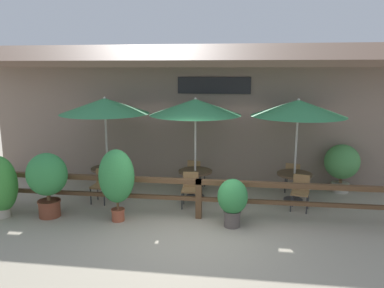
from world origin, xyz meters
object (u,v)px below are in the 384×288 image
at_px(dining_table_far, 294,179).
at_px(potted_plant_tall_tropical, 233,200).
at_px(chair_middle_streetside, 190,188).
at_px(potted_plant_entrance_palm, 342,164).
at_px(patio_umbrella_far, 298,108).
at_px(potted_plant_small_flowering, 0,185).
at_px(chair_far_streetside, 300,190).
at_px(chair_near_streetside, 101,184).
at_px(potted_plant_broad_leaf, 117,178).
at_px(dining_table_near, 108,173).
at_px(potted_plant_corner_fern, 47,178).
at_px(patio_umbrella_near, 105,106).
at_px(chair_near_wallside, 114,170).
at_px(patio_umbrella_middle, 195,107).
at_px(dining_table_middle, 195,176).
at_px(chair_middle_wallside, 196,172).
at_px(chair_far_wallside, 293,176).

height_order(dining_table_far, potted_plant_tall_tropical, potted_plant_tall_tropical).
height_order(chair_middle_streetside, dining_table_far, chair_middle_streetside).
height_order(potted_plant_tall_tropical, potted_plant_entrance_palm, potted_plant_entrance_palm).
height_order(patio_umbrella_far, potted_plant_small_flowering, patio_umbrella_far).
xyz_separation_m(patio_umbrella_far, chair_far_streetside, (0.07, -0.67, -1.99)).
height_order(chair_near_streetside, potted_plant_broad_leaf, potted_plant_broad_leaf).
distance_m(dining_table_far, potted_plant_entrance_palm, 1.72).
xyz_separation_m(dining_table_near, potted_plant_corner_fern, (-0.80, -1.82, 0.35)).
distance_m(patio_umbrella_near, chair_near_wallside, 2.11).
bearing_deg(patio_umbrella_near, potted_plant_corner_fern, -113.70).
bearing_deg(patio_umbrella_middle, chair_near_wallside, 166.17).
distance_m(chair_near_wallside, potted_plant_broad_leaf, 2.75).
xyz_separation_m(potted_plant_tall_tropical, potted_plant_broad_leaf, (-2.65, -0.03, 0.41)).
distance_m(dining_table_near, patio_umbrella_far, 5.47).
distance_m(dining_table_near, chair_near_streetside, 0.69).
distance_m(dining_table_far, potted_plant_small_flowering, 7.36).
relative_size(chair_near_streetside, potted_plant_small_flowering, 0.59).
height_order(patio_umbrella_near, potted_plant_broad_leaf, patio_umbrella_near).
relative_size(patio_umbrella_near, potted_plant_entrance_palm, 1.98).
bearing_deg(dining_table_far, patio_umbrella_middle, -177.99).
xyz_separation_m(dining_table_middle, chair_middle_wallside, (-0.08, 0.72, -0.10)).
relative_size(chair_near_wallside, potted_plant_corner_fern, 0.56).
distance_m(chair_far_streetside, potted_plant_broad_leaf, 4.53).
distance_m(chair_middle_streetside, potted_plant_entrance_palm, 4.48).
distance_m(chair_middle_streetside, potted_plant_corner_fern, 3.47).
xyz_separation_m(dining_table_near, chair_near_streetside, (0.07, -0.68, -0.10)).
height_order(dining_table_near, potted_plant_broad_leaf, potted_plant_broad_leaf).
bearing_deg(chair_middle_streetside, dining_table_near, 161.91).
bearing_deg(chair_far_streetside, potted_plant_corner_fern, -153.85).
bearing_deg(potted_plant_small_flowering, potted_plant_broad_leaf, 3.28).
relative_size(chair_near_wallside, chair_middle_wallside, 1.00).
height_order(chair_middle_streetside, potted_plant_entrance_palm, potted_plant_entrance_palm).
xyz_separation_m(chair_middle_streetside, potted_plant_corner_fern, (-3.25, -1.15, 0.45)).
xyz_separation_m(patio_umbrella_near, chair_near_wallside, (-0.06, 0.68, -1.99)).
bearing_deg(chair_far_streetside, patio_umbrella_far, 110.03).
xyz_separation_m(patio_umbrella_near, chair_far_streetside, (5.21, -0.53, -1.99)).
relative_size(patio_umbrella_middle, patio_umbrella_far, 1.00).
height_order(patio_umbrella_middle, chair_far_wallside, patio_umbrella_middle).
distance_m(chair_middle_wallside, dining_table_far, 2.81).
height_order(chair_middle_wallside, chair_far_wallside, same).
bearing_deg(patio_umbrella_middle, chair_near_streetside, -163.18).
relative_size(chair_near_wallside, chair_far_streetside, 1.00).
xyz_separation_m(patio_umbrella_far, dining_table_far, (0.00, -0.00, -1.89)).
height_order(patio_umbrella_near, chair_middle_streetside, patio_umbrella_near).
distance_m(chair_near_streetside, patio_umbrella_far, 5.51).
height_order(chair_near_streetside, potted_plant_tall_tropical, potted_plant_tall_tropical).
bearing_deg(potted_plant_tall_tropical, chair_near_wallside, 145.53).
height_order(chair_far_wallside, potted_plant_broad_leaf, potted_plant_broad_leaf).
xyz_separation_m(patio_umbrella_far, potted_plant_broad_leaf, (-4.23, -1.98, -1.45)).
bearing_deg(chair_middle_streetside, potted_plant_small_flowering, -165.81).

